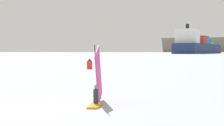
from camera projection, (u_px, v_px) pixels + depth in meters
The scene contains 4 objects.
ground_plane at pixel (36, 108), 20.68m from camera, with size 4000.00×4000.00×0.00m, color #9EA8B2.
windsurfer at pixel (97, 87), 22.14m from camera, with size 1.82×4.08×4.14m.
cargo_ship at pixel (199, 46), 449.79m from camera, with size 33.57×141.95×36.04m.
channel_buoy at pixel (90, 64), 65.28m from camera, with size 1.08×1.08×2.06m.
Camera 1 is at (13.55, -16.16, 3.49)m, focal length 54.23 mm.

